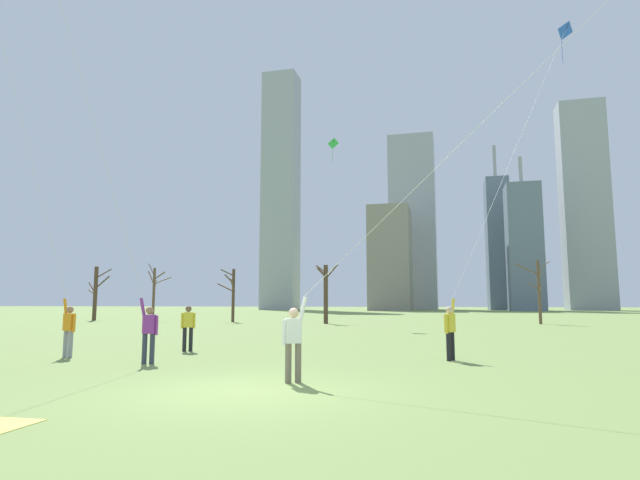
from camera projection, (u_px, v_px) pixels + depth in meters
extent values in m
plane|color=#7A934C|center=(246.00, 391.00, 10.08)|extent=(400.00, 400.00, 0.00)
cylinder|color=#33384C|center=(152.00, 349.00, 14.66)|extent=(0.14, 0.14, 0.85)
cylinder|color=#33384C|center=(144.00, 349.00, 14.66)|extent=(0.14, 0.14, 0.85)
cube|color=purple|center=(149.00, 324.00, 14.74)|extent=(0.38, 0.27, 0.54)
sphere|color=#9E7051|center=(150.00, 310.00, 14.79)|extent=(0.22, 0.22, 0.22)
cylinder|color=purple|center=(156.00, 325.00, 14.74)|extent=(0.09, 0.09, 0.55)
cylinder|color=purple|center=(143.00, 308.00, 14.80)|extent=(0.22, 0.13, 0.56)
cylinder|color=silver|center=(65.00, 19.00, 16.18)|extent=(5.85, 0.88, 17.55)
cylinder|color=black|center=(449.00, 347.00, 15.35)|extent=(0.14, 0.14, 0.85)
cylinder|color=black|center=(452.00, 346.00, 15.51)|extent=(0.14, 0.14, 0.85)
cube|color=yellow|center=(450.00, 323.00, 15.52)|extent=(0.34, 0.39, 0.54)
sphere|color=beige|center=(449.00, 310.00, 15.56)|extent=(0.22, 0.22, 0.22)
cylinder|color=yellow|center=(446.00, 324.00, 15.36)|extent=(0.09, 0.09, 0.55)
cylinder|color=yellow|center=(453.00, 307.00, 15.73)|extent=(0.18, 0.22, 0.56)
cube|color=blue|center=(565.00, 30.00, 25.69)|extent=(0.81, 0.57, 0.89)
cylinder|color=black|center=(565.00, 30.00, 25.69)|extent=(0.32, 0.20, 0.54)
cylinder|color=blue|center=(562.00, 50.00, 25.71)|extent=(0.02, 0.02, 1.33)
cylinder|color=silver|center=(522.00, 133.00, 20.72)|extent=(5.98, 10.12, 13.46)
cylinder|color=gray|center=(70.00, 344.00, 16.25)|extent=(0.14, 0.14, 0.85)
cylinder|color=gray|center=(65.00, 344.00, 16.34)|extent=(0.14, 0.14, 0.85)
cube|color=orange|center=(69.00, 322.00, 16.38)|extent=(0.37, 0.25, 0.54)
sphere|color=#9E7051|center=(70.00, 310.00, 16.42)|extent=(0.22, 0.22, 0.22)
cylinder|color=orange|center=(74.00, 323.00, 16.29)|extent=(0.09, 0.09, 0.55)
cylinder|color=orange|center=(65.00, 307.00, 16.52)|extent=(0.21, 0.12, 0.56)
cylinder|color=silver|center=(10.00, 74.00, 18.36)|extent=(6.07, 0.24, 16.06)
cylinder|color=#726656|center=(288.00, 363.00, 11.17)|extent=(0.14, 0.14, 0.85)
cylinder|color=#726656|center=(298.00, 363.00, 11.22)|extent=(0.14, 0.14, 0.85)
cube|color=white|center=(293.00, 331.00, 11.28)|extent=(0.39, 0.34, 0.54)
sphere|color=beige|center=(294.00, 313.00, 11.33)|extent=(0.22, 0.22, 0.22)
cylinder|color=white|center=(284.00, 332.00, 11.23)|extent=(0.09, 0.09, 0.55)
cylinder|color=white|center=(303.00, 309.00, 11.39)|extent=(0.22, 0.17, 0.56)
cylinder|color=silver|center=(527.00, 79.00, 11.47)|extent=(10.03, 1.38, 9.74)
cylinder|color=black|center=(191.00, 339.00, 18.42)|extent=(0.14, 0.14, 0.85)
cylinder|color=black|center=(184.00, 339.00, 18.37)|extent=(0.14, 0.14, 0.85)
cube|color=yellow|center=(188.00, 320.00, 18.48)|extent=(0.39, 0.33, 0.54)
sphere|color=brown|center=(189.00, 309.00, 18.52)|extent=(0.22, 0.22, 0.22)
cylinder|color=yellow|center=(194.00, 321.00, 18.52)|extent=(0.09, 0.09, 0.55)
cylinder|color=yellow|center=(182.00, 321.00, 18.42)|extent=(0.09, 0.09, 0.55)
cube|color=green|center=(333.00, 143.00, 43.05)|extent=(0.93, 0.31, 0.88)
cylinder|color=black|center=(333.00, 143.00, 43.05)|extent=(0.18, 0.28, 0.55)
cylinder|color=green|center=(333.00, 155.00, 43.10)|extent=(0.02, 0.02, 1.30)
cylinder|color=silver|center=(313.00, 231.00, 41.59)|extent=(3.07, 1.92, 14.99)
cylinder|color=#3F3833|center=(291.00, 324.00, 40.13)|extent=(0.10, 0.10, 0.08)
cylinder|color=silver|center=(631.00, 149.00, 30.17)|extent=(3.16, 0.22, 21.40)
cylinder|color=silver|center=(48.00, 141.00, 30.36)|extent=(2.41, 2.81, 22.47)
cylinder|color=#3F3833|center=(71.00, 332.00, 30.06)|extent=(0.10, 0.10, 0.08)
cylinder|color=#4C3828|center=(326.00, 294.00, 42.62)|extent=(0.37, 0.37, 4.87)
cylinder|color=#4C3828|center=(322.00, 272.00, 42.60)|extent=(0.76, 0.84, 0.83)
cylinder|color=#4C3828|center=(332.00, 271.00, 43.55)|extent=(0.83, 1.75, 1.40)
cylinder|color=#4C3828|center=(321.00, 269.00, 43.29)|extent=(1.07, 0.75, 0.74)
cylinder|color=#4C3828|center=(233.00, 295.00, 46.26)|extent=(0.27, 0.27, 4.77)
cylinder|color=#4C3828|center=(229.00, 279.00, 45.60)|extent=(0.17, 1.79, 0.81)
cylinder|color=#4C3828|center=(227.00, 273.00, 46.69)|extent=(1.33, 0.16, 0.68)
cylinder|color=#4C3828|center=(225.00, 287.00, 46.89)|extent=(1.94, 0.79, 0.85)
cylinder|color=#4C3828|center=(232.00, 284.00, 45.70)|extent=(0.45, 1.42, 0.93)
cylinder|color=brown|center=(539.00, 292.00, 41.85)|extent=(0.24, 0.24, 5.17)
cylinder|color=brown|center=(544.00, 265.00, 41.79)|extent=(0.89, 0.55, 0.63)
cylinder|color=brown|center=(533.00, 286.00, 41.72)|extent=(1.04, 0.73, 0.73)
cylinder|color=brown|center=(540.00, 274.00, 41.59)|extent=(0.24, 0.94, 0.72)
cylinder|color=brown|center=(540.00, 288.00, 41.39)|extent=(0.12, 1.07, 0.50)
cylinder|color=brown|center=(526.00, 269.00, 42.11)|extent=(1.94, 0.52, 0.97)
cylinder|color=#4C3828|center=(95.00, 293.00, 50.37)|extent=(0.38, 0.38, 5.26)
cylinder|color=#4C3828|center=(102.00, 282.00, 50.41)|extent=(1.48, 0.31, 1.28)
cylinder|color=#4C3828|center=(92.00, 288.00, 50.93)|extent=(1.44, 0.85, 1.20)
cylinder|color=#4C3828|center=(104.00, 273.00, 51.20)|extent=(0.80, 1.50, 1.05)
cylinder|color=#4C3828|center=(92.00, 292.00, 50.96)|extent=(1.51, 0.98, 0.60)
cylinder|color=brown|center=(154.00, 295.00, 48.04)|extent=(0.25, 0.25, 4.97)
cylinder|color=brown|center=(163.00, 280.00, 48.76)|extent=(1.02, 1.46, 0.75)
cylinder|color=brown|center=(160.00, 275.00, 48.45)|extent=(0.87, 0.73, 0.79)
cylinder|color=brown|center=(155.00, 285.00, 48.92)|extent=(0.76, 1.53, 1.20)
cylinder|color=brown|center=(152.00, 270.00, 48.85)|extent=(1.24, 0.90, 1.31)
cylinder|color=brown|center=(151.00, 278.00, 48.89)|extent=(1.43, 1.19, 1.42)
cube|color=slate|center=(498.00, 244.00, 122.50)|extent=(5.21, 9.91, 31.17)
cylinder|color=#99999E|center=(495.00, 163.00, 124.93)|extent=(0.80, 0.80, 8.78)
cube|color=#9EA3AD|center=(413.00, 223.00, 131.39)|extent=(11.38, 11.89, 43.89)
cube|color=slate|center=(524.00, 247.00, 107.69)|extent=(6.82, 7.70, 26.60)
cylinder|color=#99999E|center=(520.00, 171.00, 109.68)|extent=(0.80, 0.80, 6.22)
cube|color=#9EA3AD|center=(585.00, 205.00, 117.96)|extent=(9.95, 6.34, 48.33)
cube|color=#9EA3AD|center=(281.00, 190.00, 128.67)|extent=(8.45, 6.68, 59.88)
cube|color=gray|center=(390.00, 259.00, 114.91)|extent=(9.02, 11.65, 23.02)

